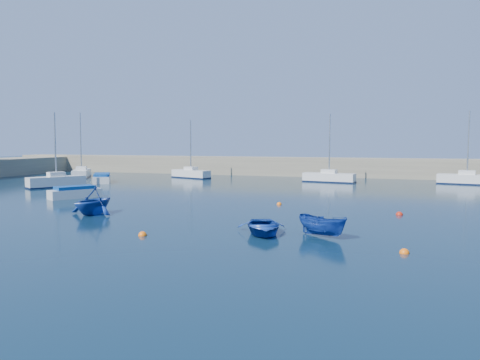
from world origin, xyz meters
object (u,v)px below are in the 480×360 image
(motorboat_1, at_px, (75,192))
(motorboat_2, at_px, (102,178))
(sailboat_7, at_px, (467,179))
(dinghy_right, at_px, (323,226))
(sailboat_3, at_px, (56,181))
(dinghy_center, at_px, (263,227))
(sailboat_6, at_px, (329,177))
(sailboat_5, at_px, (191,173))
(sailboat_4, at_px, (82,173))
(dinghy_left, at_px, (93,201))

(motorboat_1, height_order, motorboat_2, motorboat_2)
(sailboat_7, relative_size, motorboat_2, 1.54)
(motorboat_1, distance_m, dinghy_right, 24.78)
(sailboat_3, distance_m, dinghy_center, 32.82)
(sailboat_3, relative_size, dinghy_right, 2.69)
(sailboat_6, height_order, motorboat_1, sailboat_6)
(motorboat_2, xyz_separation_m, dinghy_right, (29.73, -23.90, 0.06))
(sailboat_5, xyz_separation_m, motorboat_2, (-7.31, -9.60, -0.09))
(motorboat_1, xyz_separation_m, dinghy_right, (22.74, -9.86, 0.08))
(sailboat_7, bearing_deg, sailboat_6, 108.67)
(motorboat_2, bearing_deg, dinghy_center, -74.46)
(sailboat_4, bearing_deg, sailboat_5, -16.60)
(dinghy_left, height_order, dinghy_right, dinghy_left)
(motorboat_1, distance_m, dinghy_center, 22.04)
(dinghy_left, bearing_deg, sailboat_7, 54.96)
(sailboat_3, bearing_deg, motorboat_2, 110.61)
(sailboat_5, height_order, dinghy_right, sailboat_5)
(dinghy_right, bearing_deg, motorboat_2, 80.73)
(dinghy_left, bearing_deg, sailboat_5, 107.43)
(sailboat_6, relative_size, motorboat_2, 1.51)
(dinghy_center, xyz_separation_m, dinghy_left, (-12.59, 2.83, 0.54))
(motorboat_2, distance_m, dinghy_center, 35.89)
(sailboat_3, relative_size, dinghy_center, 2.15)
(dinghy_left, distance_m, dinghy_right, 15.94)
(sailboat_5, height_order, sailboat_6, sailboat_6)
(sailboat_4, relative_size, motorboat_1, 1.97)
(sailboat_4, distance_m, motorboat_2, 9.42)
(dinghy_left, bearing_deg, sailboat_3, 141.05)
(dinghy_center, bearing_deg, sailboat_7, 47.59)
(sailboat_6, relative_size, dinghy_right, 2.77)
(sailboat_4, relative_size, dinghy_left, 2.51)
(motorboat_1, relative_size, dinghy_right, 1.50)
(sailboat_7, relative_size, dinghy_right, 2.82)
(sailboat_7, bearing_deg, dinghy_right, 173.32)
(sailboat_3, distance_m, motorboat_2, 6.66)
(dinghy_center, height_order, dinghy_right, dinghy_right)
(dinghy_right, bearing_deg, motorboat_1, 96.09)
(motorboat_1, xyz_separation_m, dinghy_left, (7.03, -7.21, 0.42))
(sailboat_3, bearing_deg, sailboat_6, 60.31)
(sailboat_3, distance_m, dinghy_left, 21.11)
(sailboat_3, height_order, dinghy_left, sailboat_3)
(dinghy_center, bearing_deg, motorboat_1, 133.05)
(sailboat_5, relative_size, dinghy_left, 2.21)
(sailboat_3, height_order, sailboat_5, sailboat_3)
(sailboat_6, relative_size, sailboat_7, 0.98)
(sailboat_5, relative_size, dinghy_right, 2.60)
(sailboat_4, height_order, dinghy_center, sailboat_4)
(dinghy_right, bearing_deg, sailboat_6, 36.40)
(sailboat_4, relative_size, dinghy_right, 2.96)
(motorboat_2, relative_size, dinghy_left, 1.55)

